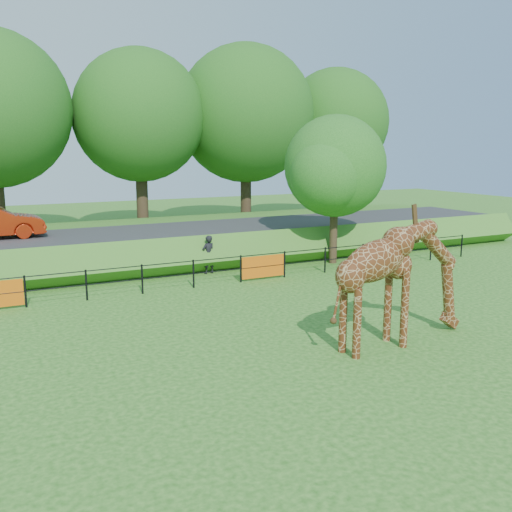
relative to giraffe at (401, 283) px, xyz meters
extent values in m
plane|color=#205715|center=(-2.83, 0.42, -1.69)|extent=(90.00, 90.00, 0.00)
cube|color=#205715|center=(-2.83, 15.92, -1.04)|extent=(40.00, 9.00, 1.30)
cube|color=#2E2E30|center=(-2.83, 14.42, -0.33)|extent=(40.00, 5.00, 0.12)
imported|color=black|center=(-1.37, 10.49, -0.87)|extent=(0.67, 0.51, 1.65)
cylinder|color=#382719|center=(4.67, 10.02, -0.09)|extent=(0.36, 0.36, 3.20)
sphere|color=#195718|center=(4.67, 10.02, 2.77)|extent=(4.60, 4.60, 4.60)
sphere|color=#195718|center=(5.82, 10.71, 2.31)|extent=(3.45, 3.45, 3.45)
sphere|color=#195718|center=(3.75, 9.33, 2.43)|extent=(3.22, 3.22, 3.22)
cylinder|color=#382719|center=(-0.83, 22.42, 0.81)|extent=(0.70, 0.70, 5.00)
sphere|color=#165417|center=(-0.83, 22.42, 5.45)|extent=(7.80, 7.80, 7.80)
cylinder|color=#382719|center=(6.17, 22.42, 0.81)|extent=(0.70, 0.70, 5.00)
sphere|color=#165417|center=(6.17, 22.42, 5.73)|extent=(8.80, 8.80, 8.80)
cylinder|color=#382719|center=(13.17, 22.42, 0.81)|extent=(0.70, 0.70, 5.00)
sphere|color=#165417|center=(13.17, 22.42, 5.34)|extent=(7.40, 7.40, 7.40)
camera|label=1|loc=(-10.27, -11.62, 3.62)|focal=40.00mm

